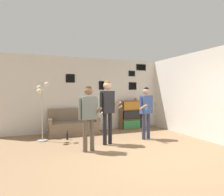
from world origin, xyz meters
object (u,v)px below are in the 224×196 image
bookshelf (131,115)px  person_player_foreground_left (89,112)px  person_watcher_holding_cup (146,108)px  couch (73,126)px  person_player_foreground_center (107,105)px  floor_lamp (42,100)px  bottle_on_floor (67,136)px  drinking_cup (136,99)px

bookshelf → person_player_foreground_left: size_ratio=0.69×
person_player_foreground_left → person_watcher_holding_cup: 2.05m
bookshelf → person_player_foreground_left: person_player_foreground_left is taller
couch → person_player_foreground_center: person_player_foreground_center is taller
floor_lamp → bottle_on_floor: 1.31m
person_player_foreground_center → bottle_on_floor: 1.67m
bottle_on_floor → drinking_cup: bearing=18.2°
person_player_foreground_left → person_player_foreground_center: 0.79m
person_player_foreground_center → drinking_cup: bearing=45.1°
person_player_foreground_center → bottle_on_floor: size_ratio=6.44×
bottle_on_floor → drinking_cup: (2.82, 0.93, 1.05)m
bookshelf → drinking_cup: (0.21, 0.00, 0.60)m
person_player_foreground_left → bottle_on_floor: 1.66m
bookshelf → bottle_on_floor: 2.80m
person_watcher_holding_cup → drinking_cup: 1.82m
bookshelf → person_player_foreground_center: person_player_foreground_center is taller
couch → person_player_foreground_left: bearing=-90.2°
person_player_foreground_center → bookshelf: bearing=48.6°
couch → person_watcher_holding_cup: size_ratio=1.05×
bookshelf → person_watcher_holding_cup: 1.81m
bookshelf → person_player_foreground_center: 2.55m
person_player_foreground_left → drinking_cup: bearing=42.6°
floor_lamp → person_player_foreground_center: bearing=-31.8°
person_player_foreground_center → person_watcher_holding_cup: size_ratio=1.10×
couch → person_player_foreground_center: bearing=-69.0°
person_player_foreground_center → drinking_cup: person_player_foreground_center is taller
bookshelf → floor_lamp: size_ratio=0.63×
couch → floor_lamp: size_ratio=0.96×
drinking_cup → bottle_on_floor: bearing=-161.8°
person_player_foreground_center → drinking_cup: size_ratio=17.24×
bottle_on_floor → floor_lamp: bearing=172.6°
person_player_foreground_left → person_watcher_holding_cup: person_player_foreground_left is taller
bookshelf → floor_lamp: (-3.31, -0.84, 0.66)m
person_player_foreground_center → person_watcher_holding_cup: 1.33m
floor_lamp → bookshelf: bearing=14.1°
person_watcher_holding_cup → person_player_foreground_left: bearing=-163.3°
drinking_cup → person_player_foreground_left: bearing=-137.4°
couch → person_player_foreground_center: size_ratio=0.96×
person_player_foreground_left → drinking_cup: person_player_foreground_left is taller
couch → person_player_foreground_left: (-0.01, -2.11, 0.69)m
floor_lamp → couch: bearing=31.8°
couch → person_watcher_holding_cup: person_watcher_holding_cup is taller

